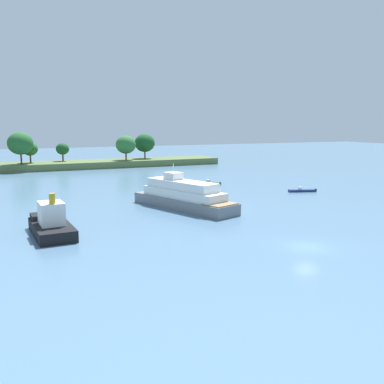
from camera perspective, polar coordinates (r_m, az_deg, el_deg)
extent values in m
plane|color=slate|center=(46.40, 15.20, -7.17)|extent=(400.00, 400.00, 0.00)
cube|color=#566B3D|center=(127.78, -15.96, 3.53)|extent=(89.82, 12.28, 1.93)
cylinder|color=#513823|center=(123.52, -22.02, 4.16)|extent=(0.44, 0.44, 2.94)
ellipsoid|color=#235B28|center=(123.27, -22.13, 6.08)|extent=(6.68, 6.68, 6.02)
cylinder|color=#513823|center=(127.53, -20.93, 4.19)|extent=(0.44, 0.44, 2.18)
ellipsoid|color=#235B28|center=(127.34, -21.00, 5.44)|extent=(4.25, 4.25, 3.83)
cylinder|color=#513823|center=(130.14, -17.00, 4.46)|extent=(0.44, 0.44, 2.05)
ellipsoid|color=#194C23|center=(129.97, -17.05, 5.57)|extent=(3.77, 3.77, 3.40)
cylinder|color=#513823|center=(129.57, -8.88, 4.77)|extent=(0.44, 0.44, 2.22)
ellipsoid|color=#2D6B33|center=(129.35, -8.92, 6.32)|extent=(5.98, 5.98, 5.38)
cylinder|color=#513823|center=(134.89, -6.37, 5.02)|extent=(0.44, 0.44, 2.34)
ellipsoid|color=#194C23|center=(134.67, -6.39, 6.58)|extent=(6.28, 6.28, 5.66)
cube|color=#19472D|center=(90.74, 2.38, 1.21)|extent=(4.12, 4.83, 0.43)
cube|color=beige|center=(90.84, 2.19, 1.52)|extent=(0.98, 0.90, 0.50)
cube|color=black|center=(89.60, 3.81, 1.14)|extent=(0.42, 0.41, 0.56)
cube|color=navy|center=(82.97, 14.59, 0.17)|extent=(5.21, 2.67, 0.43)
cube|color=white|center=(82.77, 14.36, 0.48)|extent=(0.65, 0.68, 0.50)
cube|color=black|center=(83.95, 16.33, 0.24)|extent=(0.37, 0.39, 0.56)
cube|color=slate|center=(64.59, -1.14, -1.50)|extent=(10.62, 19.29, 1.65)
cube|color=white|center=(64.33, -1.14, -0.21)|extent=(8.59, 15.15, 1.30)
cube|color=white|center=(64.42, -1.38, 0.98)|extent=(7.44, 13.19, 1.30)
cube|color=white|center=(65.70, -2.53, 2.19)|extent=(2.79, 2.96, 1.10)
cube|color=#937551|center=(59.20, 3.79, -1.61)|extent=(5.11, 4.59, 0.16)
cylinder|color=silver|center=(65.56, -2.54, 3.27)|extent=(0.10, 0.10, 1.40)
cube|color=black|center=(51.97, -18.37, -4.80)|extent=(4.55, 9.85, 1.33)
cube|color=black|center=(55.02, -18.99, -3.04)|extent=(3.77, 2.89, 0.60)
cube|color=white|center=(51.26, -18.42, -2.74)|extent=(2.80, 3.51, 2.60)
cylinder|color=gold|center=(49.80, -18.32, -0.85)|extent=(0.70, 0.70, 1.20)
cylinder|color=black|center=(56.69, -19.19, -3.56)|extent=(0.72, 0.34, 0.70)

